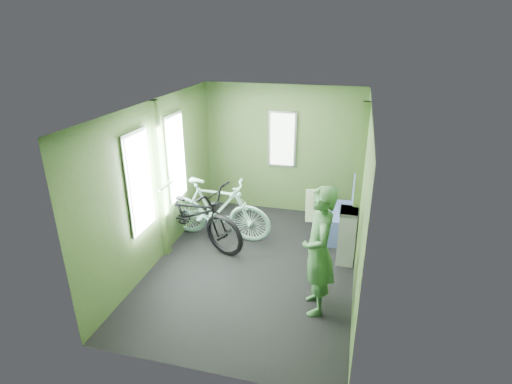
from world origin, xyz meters
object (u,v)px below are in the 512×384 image
Objects in this scene: waste_box at (347,236)px; bicycle_mint at (218,239)px; passenger at (319,251)px; bench_seat at (341,220)px; bicycle_black at (193,242)px.

bicycle_mint is at bearing 175.42° from waste_box.
passenger is 1.69× the size of bench_seat.
passenger reaches higher than waste_box.
passenger is (2.08, -1.13, 0.80)m from bicycle_black.
passenger is (1.73, -1.33, 0.80)m from bicycle_mint.
bicycle_black is 2.42m from waste_box.
bicycle_black is 0.41m from bicycle_mint.
passenger is 1.94× the size of waste_box.
bicycle_mint is (0.35, 0.20, 0.00)m from bicycle_black.
bicycle_mint is 1.11× the size of passenger.
waste_box reaches higher than bicycle_mint.
bicycle_mint reaches higher than bicycle_black.
bicycle_black is at bearing -132.21° from passenger.
bench_seat is at bearing 160.75° from passenger.
waste_box is at bearing -92.24° from bicycle_mint.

